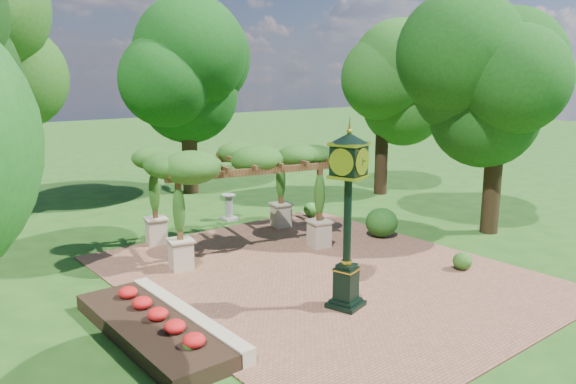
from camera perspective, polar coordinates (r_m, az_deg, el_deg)
ground at (r=15.61m, az=5.85°, el=-9.42°), size 120.00×120.00×0.00m
brick_plaza at (r=16.28m, az=3.35°, el=-8.39°), size 10.00×12.00×0.04m
border_wall at (r=13.36m, az=-10.27°, el=-12.43°), size 0.35×5.00×0.40m
flower_bed at (r=13.01m, az=-13.84°, el=-13.38°), size 1.50×5.00×0.36m
pedestal_clock at (r=13.39m, az=6.11°, el=-1.26°), size 1.07×1.07×4.39m
pergola at (r=18.35m, az=-5.34°, el=2.96°), size 6.02×4.42×3.44m
sundial at (r=22.27m, az=-6.01°, el=-1.69°), size 0.57×0.57×1.02m
shrub_front at (r=17.31m, az=17.29°, el=-6.72°), size 0.66×0.66×0.50m
shrub_mid at (r=20.00m, az=9.48°, el=-3.06°), size 1.23×1.23×1.02m
shrub_back at (r=22.55m, az=2.38°, el=-1.79°), size 0.83×0.83×0.57m
tree_north at (r=27.14m, az=-10.26°, el=12.33°), size 4.71×4.71×8.66m
tree_east_far at (r=26.86m, az=9.70°, el=10.57°), size 3.96×3.96×7.44m
tree_east_near at (r=21.05m, az=20.73°, el=10.40°), size 4.03×4.03×7.84m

